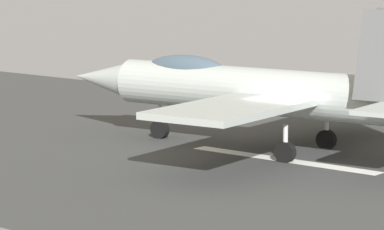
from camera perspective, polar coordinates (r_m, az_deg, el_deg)
name	(u,v)px	position (r m, az deg, el deg)	size (l,w,h in m)	color
ground_plane	(290,161)	(39.57, 5.15, -2.43)	(400.00, 400.00, 0.00)	slate
runway_strip	(290,161)	(39.56, 5.17, -2.42)	(240.00, 26.00, 0.02)	#37393A
fighter_jet	(267,90)	(41.16, 3.95, 1.33)	(17.45, 14.56, 5.55)	#9EA7A4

